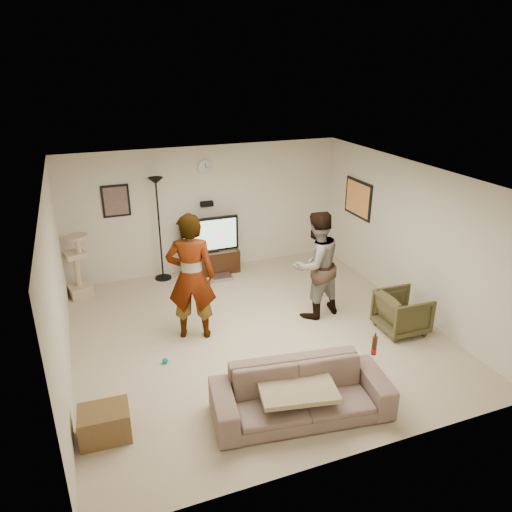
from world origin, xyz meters
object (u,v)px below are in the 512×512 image
object	(u,v)px
floor_lamp	(160,230)
person_right	(316,265)
tv	(210,235)
armchair	(402,312)
side_table	(105,423)
cat_tree	(76,266)
tv_stand	(211,261)
sofa	(301,393)
person_left	(191,277)
beer_bottle	(374,346)

from	to	relation	value
floor_lamp	person_right	bearing A→B (deg)	-47.88
person_right	tv	bearing A→B (deg)	-76.00
armchair	side_table	bearing A→B (deg)	101.23
cat_tree	side_table	size ratio (longest dim) A/B	2.10
tv_stand	armchair	xyz separation A→B (m)	(2.20, -3.25, 0.09)
floor_lamp	sofa	distance (m)	4.62
person_left	beer_bottle	bearing A→B (deg)	146.54
cat_tree	person_right	xyz separation A→B (m)	(3.66, -2.14, 0.32)
tv	beer_bottle	size ratio (longest dim) A/B	4.62
tv_stand	person_right	world-z (taller)	person_right
cat_tree	sofa	size ratio (longest dim) A/B	0.55
person_right	person_left	bearing A→B (deg)	-14.48
tv_stand	armchair	bearing A→B (deg)	-55.99
tv	sofa	world-z (taller)	tv
beer_bottle	armchair	bearing A→B (deg)	41.41
sofa	person_left	bearing A→B (deg)	116.82
floor_lamp	tv	bearing A→B (deg)	-2.68
tv	cat_tree	xyz separation A→B (m)	(-2.51, -0.15, -0.22)
beer_bottle	side_table	world-z (taller)	beer_bottle
side_table	beer_bottle	bearing A→B (deg)	-7.84
side_table	person_left	bearing A→B (deg)	50.34
beer_bottle	armchair	xyz separation A→B (m)	(1.36, 1.20, -0.42)
cat_tree	person_left	xyz separation A→B (m)	(1.61, -2.07, 0.41)
tv	person_left	bearing A→B (deg)	-112.13
tv_stand	tv	xyz separation A→B (m)	(0.00, 0.00, 0.57)
tv	cat_tree	size ratio (longest dim) A/B	0.98
tv_stand	person_left	xyz separation A→B (m)	(-0.90, -2.22, 0.77)
floor_lamp	cat_tree	bearing A→B (deg)	-172.87
tv	sofa	size ratio (longest dim) A/B	0.54
tv	person_right	world-z (taller)	person_right
beer_bottle	side_table	bearing A→B (deg)	172.16
side_table	floor_lamp	bearing A→B (deg)	70.67
person_left	sofa	size ratio (longest dim) A/B	0.94
person_left	side_table	xyz separation A→B (m)	(-1.48, -1.78, -0.81)
person_right	armchair	world-z (taller)	person_right
sofa	beer_bottle	world-z (taller)	beer_bottle
person_right	beer_bottle	size ratio (longest dim) A/B	7.24
tv_stand	beer_bottle	size ratio (longest dim) A/B	4.45
tv_stand	sofa	size ratio (longest dim) A/B	0.52
person_left	floor_lamp	bearing A→B (deg)	-69.99
person_right	beer_bottle	xyz separation A→B (m)	(-0.31, -2.16, -0.16)
beer_bottle	floor_lamp	bearing A→B (deg)	111.85
tv	beer_bottle	bearing A→B (deg)	-79.31
side_table	tv_stand	bearing A→B (deg)	59.25
armchair	side_table	world-z (taller)	armchair
tv	side_table	bearing A→B (deg)	-120.75
person_left	armchair	world-z (taller)	person_left
person_left	tv_stand	bearing A→B (deg)	-93.62
sofa	side_table	size ratio (longest dim) A/B	3.79
person_left	side_table	distance (m)	2.46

